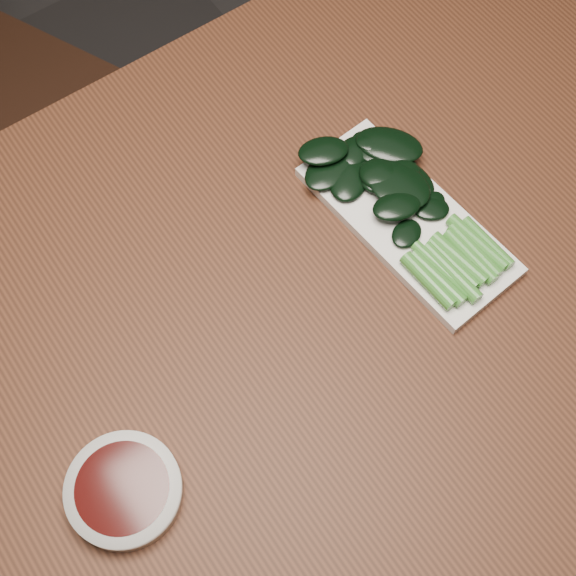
{
  "coord_description": "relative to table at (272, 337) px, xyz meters",
  "views": [
    {
      "loc": [
        -0.19,
        -0.31,
        1.57
      ],
      "look_at": [
        0.03,
        0.01,
        0.76
      ],
      "focal_mm": 50.0,
      "sensor_mm": 36.0,
      "label": 1
    }
  ],
  "objects": [
    {
      "name": "gai_lan",
      "position": [
        0.2,
        0.02,
        0.1
      ],
      "size": [
        0.16,
        0.28,
        0.03
      ],
      "color": "#40862E",
      "rests_on": "serving_plate"
    },
    {
      "name": "serving_plate",
      "position": [
        0.2,
        0.0,
        0.08
      ],
      "size": [
        0.14,
        0.28,
        0.01
      ],
      "rotation": [
        0.0,
        0.0,
        0.08
      ],
      "color": "white",
      "rests_on": "table"
    },
    {
      "name": "ground",
      "position": [
        0.0,
        0.0,
        -0.68
      ],
      "size": [
        6.0,
        6.0,
        0.0
      ],
      "primitive_type": "plane",
      "color": "#2A2828",
      "rests_on": "ground"
    },
    {
      "name": "table",
      "position": [
        0.0,
        0.0,
        0.0
      ],
      "size": [
        1.4,
        0.8,
        0.75
      ],
      "color": "#4A2615",
      "rests_on": "ground"
    },
    {
      "name": "sauce_bowl",
      "position": [
        -0.23,
        -0.08,
        0.09
      ],
      "size": [
        0.12,
        0.12,
        0.03
      ],
      "color": "white",
      "rests_on": "table"
    }
  ]
}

